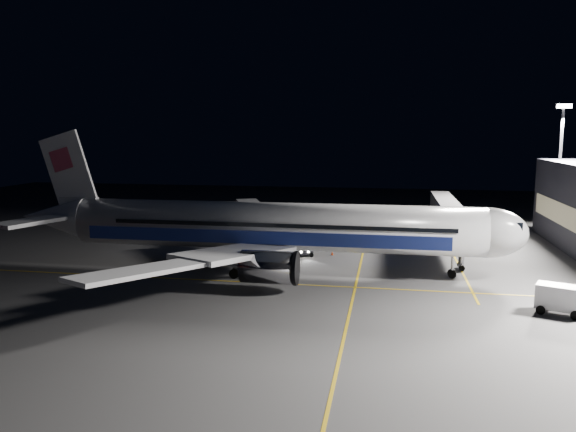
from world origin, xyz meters
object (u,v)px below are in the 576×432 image
at_px(safety_cone_b, 332,253).
at_px(safety_cone_c, 294,247).
at_px(floodlight_mast_north, 560,157).
at_px(safety_cone_a, 229,257).
at_px(jet_bridge, 450,215).
at_px(baggage_tug, 304,250).
at_px(service_truck, 566,300).
at_px(airliner, 265,227).

bearing_deg(safety_cone_b, safety_cone_c, 154.38).
height_order(floodlight_mast_north, safety_cone_a, floodlight_mast_north).
relative_size(safety_cone_a, safety_cone_b, 1.21).
relative_size(jet_bridge, safety_cone_c, 51.60).
xyz_separation_m(baggage_tug, safety_cone_b, (3.67, 1.23, -0.51)).
xyz_separation_m(service_truck, safety_cone_a, (-35.98, 15.65, -1.10)).
height_order(jet_bridge, safety_cone_a, jet_bridge).
distance_m(airliner, service_truck, 32.64).
bearing_deg(floodlight_mast_north, safety_cone_a, -149.12).
distance_m(airliner, jet_bridge, 29.31).
xyz_separation_m(floodlight_mast_north, safety_cone_a, (-46.79, -27.99, -12.04)).
bearing_deg(service_truck, floodlight_mast_north, 98.18).
bearing_deg(baggage_tug, safety_cone_a, -175.43).
xyz_separation_m(floodlight_mast_north, service_truck, (-10.81, -43.64, -10.95)).
xyz_separation_m(airliner, safety_cone_a, (-5.72, 4.00, -4.84)).
relative_size(safety_cone_b, safety_cone_c, 0.81).
xyz_separation_m(airliner, service_truck, (30.26, -11.65, -3.74)).
bearing_deg(service_truck, safety_cone_b, 160.09).
height_order(service_truck, safety_cone_b, service_truck).
bearing_deg(jet_bridge, safety_cone_a, -153.98).
bearing_deg(safety_cone_c, safety_cone_a, -131.81).
distance_m(jet_bridge, safety_cone_b, 18.77).
distance_m(floodlight_mast_north, service_truck, 46.27).
relative_size(airliner, floodlight_mast_north, 2.97).
distance_m(baggage_tug, safety_cone_a, 9.97).
bearing_deg(safety_cone_b, baggage_tug, -161.41).
relative_size(baggage_tug, safety_cone_b, 5.16).
height_order(airliner, jet_bridge, airliner).
bearing_deg(jet_bridge, safety_cone_b, -151.12).
distance_m(jet_bridge, baggage_tug, 22.42).
distance_m(service_truck, safety_cone_c, 37.31).
height_order(safety_cone_a, safety_cone_b, safety_cone_a).
xyz_separation_m(airliner, safety_cone_b, (7.08, 9.23, -4.89)).
bearing_deg(baggage_tug, floodlight_mast_north, 13.41).
height_order(floodlight_mast_north, safety_cone_c, floodlight_mast_north).
distance_m(safety_cone_b, safety_cone_c, 6.30).
distance_m(floodlight_mast_north, safety_cone_b, 42.66).
relative_size(safety_cone_a, safety_cone_c, 0.98).
bearing_deg(service_truck, airliner, -178.96).
bearing_deg(airliner, safety_cone_c, 83.34).
bearing_deg(safety_cone_a, safety_cone_b, 22.23).
bearing_deg(service_truck, safety_cone_a, 178.59).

